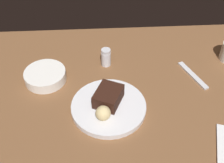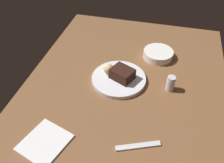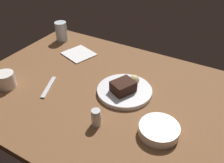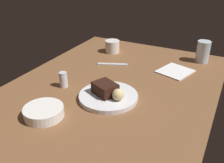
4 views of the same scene
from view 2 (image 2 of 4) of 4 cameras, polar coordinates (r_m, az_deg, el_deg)
dining_table at (r=98.18cm, az=2.57°, el=-3.33°), size 120.00×84.00×3.00cm
dessert_plate at (r=101.84cm, az=1.63°, el=0.63°), size 23.11×23.11×1.81cm
chocolate_cake_slice at (r=99.50cm, az=2.46°, el=1.86°), size 10.32×11.20×4.59cm
bread_roll at (r=102.04cm, az=-0.87°, el=3.07°), size 4.48×4.48×4.48cm
salt_shaker at (r=99.08cm, az=13.83°, el=-0.46°), size 3.48×3.48×6.65cm
side_bowl at (r=116.35cm, az=10.97°, el=6.43°), size 14.03×14.03×3.57cm
dessert_spoon at (r=81.53cm, az=6.24°, el=-15.07°), size 7.34×14.57×0.70cm
folded_napkin at (r=84.89cm, az=-15.79°, el=-13.83°), size 18.21×17.51×0.60cm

